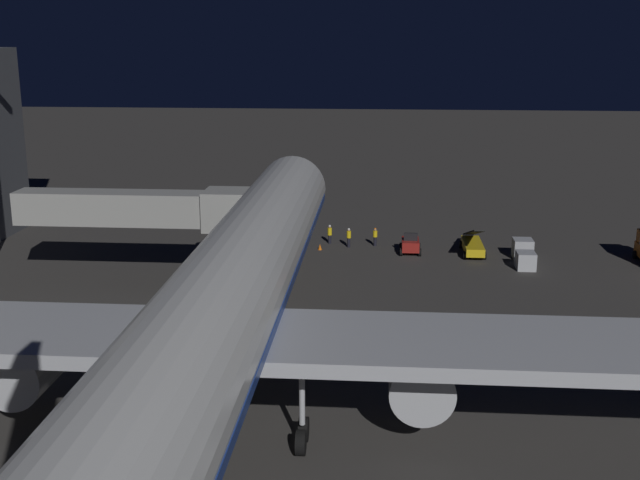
{
  "coord_description": "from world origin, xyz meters",
  "views": [
    {
      "loc": [
        -7.74,
        49.11,
        18.92
      ],
      "look_at": [
        -3.0,
        -10.46,
        3.5
      ],
      "focal_mm": 44.97,
      "sensor_mm": 36.0,
      "label": 1
    }
  ],
  "objects_px": {
    "belt_loader": "(473,245)",
    "traffic_cone_nose_port": "(320,247)",
    "baggage_container_near_belt": "(523,249)",
    "ground_crew_marshaller_fwd": "(349,237)",
    "jet_bridge": "(151,209)",
    "ground_crew_by_belt_loader": "(375,236)",
    "ground_crew_near_nose_gear": "(330,233)",
    "traffic_cone_nose_starboard": "(272,246)",
    "baggage_container_spare": "(526,261)",
    "airliner_at_gate": "(218,316)",
    "baggage_tug_lead": "(410,245)"
  },
  "relations": [
    {
      "from": "jet_bridge",
      "to": "ground_crew_near_nose_gear",
      "type": "height_order",
      "value": "jet_bridge"
    },
    {
      "from": "traffic_cone_nose_port",
      "to": "ground_crew_marshaller_fwd",
      "type": "bearing_deg",
      "value": -156.99
    },
    {
      "from": "ground_crew_by_belt_loader",
      "to": "traffic_cone_nose_port",
      "type": "bearing_deg",
      "value": 19.59
    },
    {
      "from": "baggage_container_spare",
      "to": "ground_crew_marshaller_fwd",
      "type": "xyz_separation_m",
      "value": [
        14.92,
        -5.8,
        0.27
      ]
    },
    {
      "from": "belt_loader",
      "to": "baggage_container_spare",
      "type": "relative_size",
      "value": 4.89
    },
    {
      "from": "jet_bridge",
      "to": "ground_crew_by_belt_loader",
      "type": "xyz_separation_m",
      "value": [
        -17.09,
        -12.64,
        -4.98
      ]
    },
    {
      "from": "baggage_container_spare",
      "to": "ground_crew_marshaller_fwd",
      "type": "relative_size",
      "value": 1.01
    },
    {
      "from": "baggage_tug_lead",
      "to": "ground_crew_marshaller_fwd",
      "type": "relative_size",
      "value": 1.47
    },
    {
      "from": "ground_crew_near_nose_gear",
      "to": "traffic_cone_nose_port",
      "type": "relative_size",
      "value": 3.23
    },
    {
      "from": "ground_crew_near_nose_gear",
      "to": "ground_crew_by_belt_loader",
      "type": "xyz_separation_m",
      "value": [
        -4.22,
        0.56,
        -0.03
      ]
    },
    {
      "from": "jet_bridge",
      "to": "ground_crew_marshaller_fwd",
      "type": "distance_m",
      "value": 19.59
    },
    {
      "from": "airliner_at_gate",
      "to": "ground_crew_marshaller_fwd",
      "type": "distance_m",
      "value": 35.67
    },
    {
      "from": "jet_bridge",
      "to": "baggage_tug_lead",
      "type": "bearing_deg",
      "value": -152.91
    },
    {
      "from": "baggage_container_near_belt",
      "to": "ground_crew_marshaller_fwd",
      "type": "height_order",
      "value": "ground_crew_marshaller_fwd"
    },
    {
      "from": "baggage_container_near_belt",
      "to": "traffic_cone_nose_port",
      "type": "relative_size",
      "value": 3.3
    },
    {
      "from": "jet_bridge",
      "to": "traffic_cone_nose_port",
      "type": "distance_m",
      "value": 17.26
    },
    {
      "from": "belt_loader",
      "to": "baggage_container_spare",
      "type": "bearing_deg",
      "value": 131.17
    },
    {
      "from": "ground_crew_by_belt_loader",
      "to": "traffic_cone_nose_port",
      "type": "relative_size",
      "value": 3.12
    },
    {
      "from": "baggage_tug_lead",
      "to": "traffic_cone_nose_starboard",
      "type": "height_order",
      "value": "baggage_tug_lead"
    },
    {
      "from": "jet_bridge",
      "to": "traffic_cone_nose_starboard",
      "type": "distance_m",
      "value": 14.5
    },
    {
      "from": "baggage_tug_lead",
      "to": "ground_crew_by_belt_loader",
      "type": "distance_m",
      "value": 3.9
    },
    {
      "from": "jet_bridge",
      "to": "ground_crew_marshaller_fwd",
      "type": "relative_size",
      "value": 10.01
    },
    {
      "from": "jet_bridge",
      "to": "traffic_cone_nose_port",
      "type": "bearing_deg",
      "value": -138.16
    },
    {
      "from": "jet_bridge",
      "to": "traffic_cone_nose_starboard",
      "type": "bearing_deg",
      "value": -125.47
    },
    {
      "from": "ground_crew_by_belt_loader",
      "to": "traffic_cone_nose_starboard",
      "type": "relative_size",
      "value": 3.12
    },
    {
      "from": "jet_bridge",
      "to": "ground_crew_by_belt_loader",
      "type": "bearing_deg",
      "value": -143.52
    },
    {
      "from": "belt_loader",
      "to": "baggage_container_near_belt",
      "type": "relative_size",
      "value": 4.9
    },
    {
      "from": "ground_crew_by_belt_loader",
      "to": "baggage_container_near_belt",
      "type": "bearing_deg",
      "value": 166.8
    },
    {
      "from": "ground_crew_marshaller_fwd",
      "to": "traffic_cone_nose_port",
      "type": "height_order",
      "value": "ground_crew_marshaller_fwd"
    },
    {
      "from": "baggage_container_spare",
      "to": "ground_crew_by_belt_loader",
      "type": "distance_m",
      "value": 14.11
    },
    {
      "from": "jet_bridge",
      "to": "baggage_tug_lead",
      "type": "distance_m",
      "value": 23.31
    },
    {
      "from": "belt_loader",
      "to": "baggage_container_near_belt",
      "type": "xyz_separation_m",
      "value": [
        -4.18,
        0.97,
        -0.02
      ]
    },
    {
      "from": "baggage_tug_lead",
      "to": "baggage_container_spare",
      "type": "distance_m",
      "value": 10.27
    },
    {
      "from": "belt_loader",
      "to": "traffic_cone_nose_port",
      "type": "distance_m",
      "value": 13.61
    },
    {
      "from": "jet_bridge",
      "to": "traffic_cone_nose_port",
      "type": "xyz_separation_m",
      "value": [
        -12.15,
        -10.88,
        -5.65
      ]
    },
    {
      "from": "airliner_at_gate",
      "to": "baggage_container_spare",
      "type": "height_order",
      "value": "airliner_at_gate"
    },
    {
      "from": "ground_crew_marshaller_fwd",
      "to": "traffic_cone_nose_port",
      "type": "xyz_separation_m",
      "value": [
        2.55,
        1.08,
        -0.72
      ]
    },
    {
      "from": "belt_loader",
      "to": "traffic_cone_nose_starboard",
      "type": "xyz_separation_m",
      "value": [
        18.0,
        -0.28,
        -0.57
      ]
    },
    {
      "from": "ground_crew_by_belt_loader",
      "to": "belt_loader",
      "type": "bearing_deg",
      "value": 166.72
    },
    {
      "from": "belt_loader",
      "to": "traffic_cone_nose_starboard",
      "type": "relative_size",
      "value": 16.19
    },
    {
      "from": "belt_loader",
      "to": "traffic_cone_nose_port",
      "type": "relative_size",
      "value": 16.19
    },
    {
      "from": "ground_crew_by_belt_loader",
      "to": "ground_crew_near_nose_gear",
      "type": "bearing_deg",
      "value": -7.52
    },
    {
      "from": "ground_crew_by_belt_loader",
      "to": "ground_crew_marshaller_fwd",
      "type": "xyz_separation_m",
      "value": [
        2.39,
        0.67,
        0.05
      ]
    },
    {
      "from": "jet_bridge",
      "to": "baggage_container_spare",
      "type": "bearing_deg",
      "value": -168.25
    },
    {
      "from": "ground_crew_by_belt_loader",
      "to": "airliner_at_gate",
      "type": "bearing_deg",
      "value": 78.69
    },
    {
      "from": "baggage_container_spare",
      "to": "ground_crew_by_belt_loader",
      "type": "height_order",
      "value": "ground_crew_by_belt_loader"
    },
    {
      "from": "baggage_container_near_belt",
      "to": "ground_crew_marshaller_fwd",
      "type": "distance_m",
      "value": 15.41
    },
    {
      "from": "ground_crew_near_nose_gear",
      "to": "belt_loader",
      "type": "bearing_deg",
      "value": 168.58
    },
    {
      "from": "jet_bridge",
      "to": "baggage_container_near_belt",
      "type": "bearing_deg",
      "value": -162.17
    },
    {
      "from": "ground_crew_marshaller_fwd",
      "to": "baggage_tug_lead",
      "type": "bearing_deg",
      "value": 163.81
    }
  ]
}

